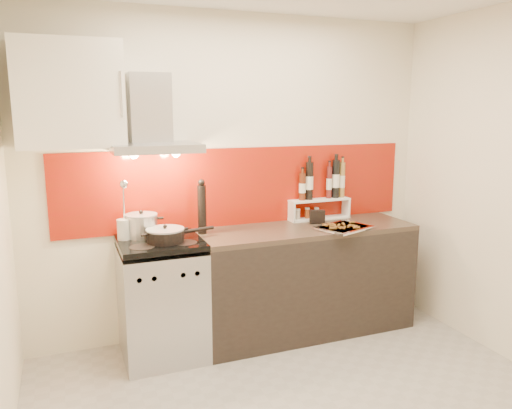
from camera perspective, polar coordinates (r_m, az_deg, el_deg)
name	(u,v)px	position (r m, az deg, el deg)	size (l,w,h in m)	color
back_wall	(236,177)	(4.11, -2.28, 3.17)	(3.40, 0.02, 2.60)	silver
backsplash	(242,186)	(4.13, -1.56, 2.08)	(3.00, 0.02, 0.64)	#931C08
range_stove	(162,300)	(3.87, -10.67, -10.69)	(0.60, 0.60, 0.91)	#B7B7BA
counter	(305,279)	(4.24, 5.63, -8.49)	(1.80, 0.60, 0.90)	black
range_hood	(152,124)	(3.75, -11.80, 8.97)	(0.62, 0.50, 0.61)	#B7B7BA
upper_cabinet	(69,94)	(3.68, -20.54, 11.72)	(0.70, 0.35, 0.72)	white
stock_pot	(142,225)	(3.82, -12.93, -2.34)	(0.24, 0.24, 0.20)	#B7B7BA
saute_pan	(166,235)	(3.66, -10.23, -3.44)	(0.53, 0.28, 0.13)	black
utensil_jar	(124,223)	(3.76, -14.87, -2.04)	(0.10, 0.14, 0.46)	silver
pepper_mill	(202,207)	(3.86, -6.21, -0.34)	(0.07, 0.07, 0.43)	black
step_shelf	(321,193)	(4.38, 7.43, 1.31)	(0.56, 0.15, 0.51)	white
caddy_box	(317,217)	(4.23, 7.01, -1.38)	(0.13, 0.05, 0.11)	black
baking_tray	(344,227)	(4.07, 9.98, -2.59)	(0.50, 0.45, 0.03)	silver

